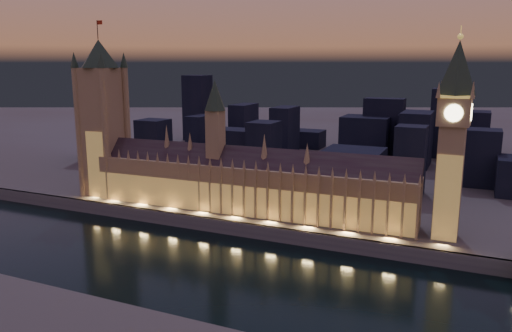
% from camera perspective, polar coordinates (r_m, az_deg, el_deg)
% --- Properties ---
extents(ground_plane, '(2000.00, 2000.00, 0.00)m').
position_cam_1_polar(ground_plane, '(251.31, -6.26, -10.78)').
color(ground_plane, black).
rests_on(ground_plane, ground).
extents(north_bank, '(2000.00, 960.00, 8.00)m').
position_cam_1_polar(north_bank, '(735.32, 14.56, 4.17)').
color(north_bank, '#3E352C').
rests_on(north_bank, ground).
extents(embankment_wall, '(2000.00, 2.50, 8.00)m').
position_cam_1_polar(embankment_wall, '(283.68, -2.09, -7.18)').
color(embankment_wall, '#454749').
rests_on(embankment_wall, ground).
extents(palace_of_westminster, '(202.00, 25.29, 78.00)m').
position_cam_1_polar(palace_of_westminster, '(297.80, -1.36, -1.78)').
color(palace_of_westminster, '#92754D').
rests_on(palace_of_westminster, north_bank).
extents(victoria_tower, '(31.68, 31.68, 114.66)m').
position_cam_1_polar(victoria_tower, '(348.79, -17.15, 6.09)').
color(victoria_tower, '#92754D').
rests_on(victoria_tower, north_bank).
extents(elizabeth_tower, '(18.00, 18.00, 105.06)m').
position_cam_1_polar(elizabeth_tower, '(263.67, 21.64, 4.50)').
color(elizabeth_tower, '#92754D').
rests_on(elizabeth_tower, north_bank).
extents(city_backdrop, '(495.17, 215.63, 73.93)m').
position_cam_1_polar(city_backdrop, '(458.90, 13.27, 3.20)').
color(city_backdrop, black).
rests_on(city_backdrop, north_bank).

